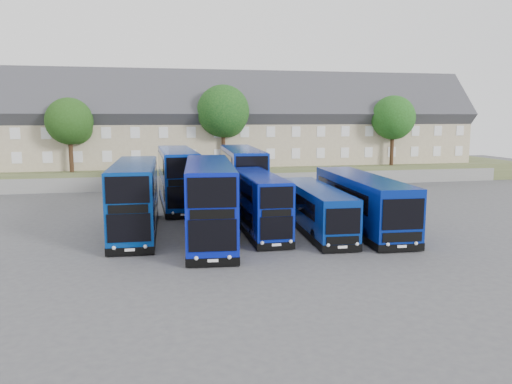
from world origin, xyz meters
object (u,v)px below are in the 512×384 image
at_px(tree_far, 411,116).
at_px(tree_west, 71,123).
at_px(tree_east, 394,119).
at_px(coach_east_a, 316,210).
at_px(tree_mid, 224,113).
at_px(dd_front_left, 135,199).
at_px(dd_front_mid, 209,202).

bearing_deg(tree_far, tree_west, -170.54).
bearing_deg(tree_east, coach_east_a, -126.62).
bearing_deg(tree_mid, coach_east_a, -83.32).
distance_m(tree_west, tree_mid, 16.04).
distance_m(tree_mid, tree_far, 26.80).
bearing_deg(tree_far, dd_front_left, -141.38).
distance_m(tree_west, tree_east, 36.00).
height_order(coach_east_a, tree_east, tree_east).
bearing_deg(dd_front_left, tree_mid, 68.87).
height_order(coach_east_a, tree_mid, tree_mid).
relative_size(tree_mid, tree_far, 1.06).
relative_size(coach_east_a, tree_east, 1.38).
relative_size(dd_front_mid, tree_far, 1.43).
relative_size(dd_front_mid, coach_east_a, 1.10).
height_order(dd_front_left, tree_far, tree_far).
bearing_deg(tree_far, tree_east, -130.60).
bearing_deg(tree_east, dd_front_mid, -135.80).
height_order(dd_front_left, tree_mid, tree_mid).
bearing_deg(tree_far, dd_front_mid, -134.69).
height_order(coach_east_a, tree_west, tree_west).
bearing_deg(dd_front_left, tree_west, 109.91).
bearing_deg(tree_mid, dd_front_left, -112.91).
bearing_deg(coach_east_a, tree_mid, 99.68).
relative_size(coach_east_a, tree_mid, 1.23).
distance_m(dd_front_mid, tree_west, 26.86).
bearing_deg(dd_front_left, tree_east, 37.66).
bearing_deg(tree_west, tree_mid, 1.79).
xyz_separation_m(dd_front_mid, tree_east, (24.50, 23.82, 4.99)).
height_order(dd_front_left, tree_west, tree_west).
bearing_deg(dd_front_left, dd_front_mid, -29.24).
distance_m(coach_east_a, tree_far, 38.59).
bearing_deg(dd_front_mid, tree_far, 50.30).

